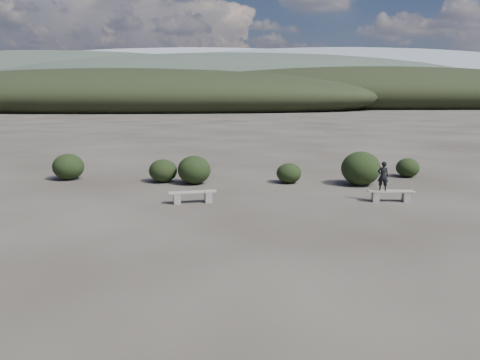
{
  "coord_description": "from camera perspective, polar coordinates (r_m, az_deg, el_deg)",
  "views": [
    {
      "loc": [
        -0.93,
        -10.69,
        3.77
      ],
      "look_at": [
        -0.74,
        3.5,
        1.1
      ],
      "focal_mm": 35.0,
      "sensor_mm": 36.0,
      "label": 1
    }
  ],
  "objects": [
    {
      "name": "shrub_b",
      "position": [
        19.55,
        -5.61,
        1.24
      ],
      "size": [
        1.38,
        1.38,
        1.18
      ],
      "primitive_type": "ellipsoid",
      "color": "black",
      "rests_on": "ground"
    },
    {
      "name": "bench_right",
      "position": [
        17.15,
        17.91,
        -1.74
      ],
      "size": [
        1.6,
        0.4,
        0.4
      ],
      "rotation": [
        0.0,
        0.0,
        -0.05
      ],
      "color": "slate",
      "rests_on": "ground"
    },
    {
      "name": "shrub_c",
      "position": [
        19.76,
        5.98,
        0.83
      ],
      "size": [
        1.05,
        1.05,
        0.84
      ],
      "primitive_type": "ellipsoid",
      "color": "black",
      "rests_on": "ground"
    },
    {
      "name": "shrub_a",
      "position": [
        20.12,
        -9.36,
        1.13
      ],
      "size": [
        1.19,
        1.19,
        0.98
      ],
      "primitive_type": "ellipsoid",
      "color": "black",
      "rests_on": "ground"
    },
    {
      "name": "bench_left",
      "position": [
        16.21,
        -5.79,
        -1.95
      ],
      "size": [
        1.67,
        0.68,
        0.41
      ],
      "rotation": [
        0.0,
        0.0,
        0.21
      ],
      "color": "slate",
      "rests_on": "ground"
    },
    {
      "name": "shrub_d",
      "position": [
        19.78,
        14.51,
        1.37
      ],
      "size": [
        1.59,
        1.59,
        1.39
      ],
      "primitive_type": "ellipsoid",
      "color": "black",
      "rests_on": "ground"
    },
    {
      "name": "seated_person",
      "position": [
        16.94,
        17.04,
        0.47
      ],
      "size": [
        0.4,
        0.29,
        1.03
      ],
      "primitive_type": "imported",
      "rotation": [
        0.0,
        0.0,
        3.01
      ],
      "color": "black",
      "rests_on": "bench_right"
    },
    {
      "name": "shrub_e",
      "position": [
        22.36,
        19.76,
        1.43
      ],
      "size": [
        1.03,
        1.03,
        0.86
      ],
      "primitive_type": "ellipsoid",
      "color": "black",
      "rests_on": "ground"
    },
    {
      "name": "mountain_ridges",
      "position": [
        349.88,
        -1.89,
        11.8
      ],
      "size": [
        500.0,
        400.0,
        56.0
      ],
      "color": "black",
      "rests_on": "ground"
    },
    {
      "name": "ground",
      "position": [
        11.37,
        4.0,
        -8.73
      ],
      "size": [
        1200.0,
        1200.0,
        0.0
      ],
      "primitive_type": "plane",
      "color": "#2E2924",
      "rests_on": "ground"
    },
    {
      "name": "shrub_f",
      "position": [
        21.76,
        -20.2,
        1.53
      ],
      "size": [
        1.34,
        1.34,
        1.13
      ],
      "primitive_type": "ellipsoid",
      "color": "black",
      "rests_on": "ground"
    }
  ]
}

